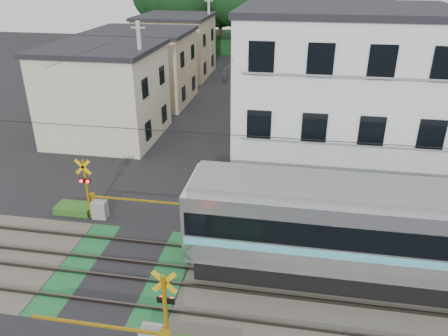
% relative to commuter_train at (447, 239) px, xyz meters
% --- Properties ---
extents(ground, '(120.00, 120.00, 0.00)m').
position_rel_commuter_train_xyz_m(ground, '(-12.13, -1.20, -2.09)').
color(ground, black).
extents(track_bed, '(120.00, 120.00, 0.14)m').
position_rel_commuter_train_xyz_m(track_bed, '(-12.13, -1.20, -2.06)').
color(track_bed, '#47423A').
rests_on(track_bed, ground).
extents(commuter_train, '(19.07, 3.01, 3.96)m').
position_rel_commuter_train_xyz_m(commuter_train, '(0.00, 0.00, 0.00)').
color(commuter_train, black).
rests_on(commuter_train, ground).
extents(crossing_signal_near, '(4.74, 0.65, 3.09)m').
position_rel_commuter_train_xyz_m(crossing_signal_near, '(-9.55, -4.85, -1.38)').
color(crossing_signal_near, '#EAA90C').
rests_on(crossing_signal_near, ground).
extents(crossing_signal_far, '(4.74, 0.65, 3.09)m').
position_rel_commuter_train_xyz_m(crossing_signal_far, '(-14.72, 2.45, -1.38)').
color(crossing_signal_far, '#EAA90C').
rests_on(crossing_signal_far, ground).
extents(apartment_block, '(10.20, 8.36, 9.30)m').
position_rel_commuter_train_xyz_m(apartment_block, '(-3.63, 8.29, 2.56)').
color(apartment_block, silver).
rests_on(apartment_block, ground).
extents(houses_row, '(22.07, 31.35, 6.80)m').
position_rel_commuter_train_xyz_m(houses_row, '(-11.88, 24.72, 1.15)').
color(houses_row, beige).
rests_on(houses_row, ground).
extents(tree_hill, '(40.00, 13.26, 11.92)m').
position_rel_commuter_train_xyz_m(tree_hill, '(-12.58, 46.52, 4.24)').
color(tree_hill, '#113313').
rests_on(tree_hill, ground).
extents(catenary, '(60.00, 5.04, 7.00)m').
position_rel_commuter_train_xyz_m(catenary, '(-6.13, -1.17, 1.60)').
color(catenary, '#2D2D33').
rests_on(catenary, ground).
extents(utility_poles, '(7.90, 42.00, 8.00)m').
position_rel_commuter_train_xyz_m(utility_poles, '(-13.18, 21.81, 1.99)').
color(utility_poles, '#A5A5A0').
rests_on(utility_poles, ground).
extents(pedestrian, '(0.65, 0.55, 1.53)m').
position_rel_commuter_train_xyz_m(pedestrian, '(-13.18, 28.79, -1.33)').
color(pedestrian, '#2E2B35').
rests_on(pedestrian, ground).
extents(weed_patches, '(10.25, 8.80, 0.40)m').
position_rel_commuter_train_xyz_m(weed_patches, '(-10.38, -1.29, -1.91)').
color(weed_patches, '#2D5E1E').
rests_on(weed_patches, ground).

